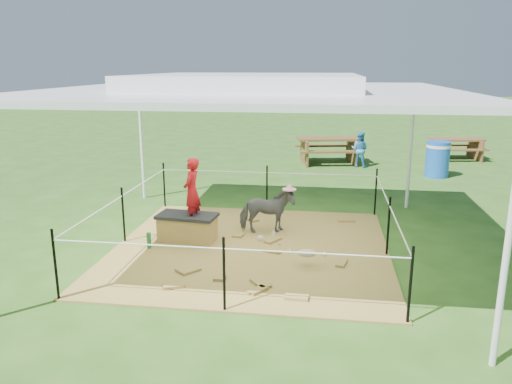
# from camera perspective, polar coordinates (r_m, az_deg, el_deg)

# --- Properties ---
(ground) EXTENTS (90.00, 90.00, 0.00)m
(ground) POSITION_cam_1_polar(r_m,az_deg,el_deg) (8.55, -0.56, -6.52)
(ground) COLOR #2D5919
(ground) RESTS_ON ground
(hay_patch) EXTENTS (4.60, 4.60, 0.03)m
(hay_patch) POSITION_cam_1_polar(r_m,az_deg,el_deg) (8.54, -0.57, -6.42)
(hay_patch) COLOR brown
(hay_patch) RESTS_ON ground
(canopy_tent) EXTENTS (6.30, 6.30, 2.90)m
(canopy_tent) POSITION_cam_1_polar(r_m,az_deg,el_deg) (8.00, -0.61, 11.82)
(canopy_tent) COLOR silver
(canopy_tent) RESTS_ON ground
(rope_fence) EXTENTS (4.54, 4.54, 1.00)m
(rope_fence) POSITION_cam_1_polar(r_m,az_deg,el_deg) (8.34, -0.58, -2.38)
(rope_fence) COLOR black
(rope_fence) RESTS_ON ground
(straw_bale) EXTENTS (1.01, 0.58, 0.43)m
(straw_bale) POSITION_cam_1_polar(r_m,az_deg,el_deg) (8.87, -7.83, -4.20)
(straw_bale) COLOR #B18240
(straw_bale) RESTS_ON hay_patch
(dark_cloth) EXTENTS (1.08, 0.64, 0.05)m
(dark_cloth) POSITION_cam_1_polar(r_m,az_deg,el_deg) (8.80, -7.88, -2.72)
(dark_cloth) COLOR black
(dark_cloth) RESTS_ON straw_bale
(woman) EXTENTS (0.32, 0.45, 1.15)m
(woman) POSITION_cam_1_polar(r_m,az_deg,el_deg) (8.62, -7.37, 0.75)
(woman) COLOR #AB1018
(woman) RESTS_ON straw_bale
(green_bottle) EXTENTS (0.08, 0.08, 0.27)m
(green_bottle) POSITION_cam_1_polar(r_m,az_deg,el_deg) (8.66, -12.14, -5.43)
(green_bottle) COLOR #1A7734
(green_bottle) RESTS_ON hay_patch
(pony) EXTENTS (1.06, 0.68, 0.82)m
(pony) POSITION_cam_1_polar(r_m,az_deg,el_deg) (9.14, 1.23, -2.21)
(pony) COLOR #46464A
(pony) RESTS_ON hay_patch
(pink_hat) EXTENTS (0.26, 0.26, 0.12)m
(pink_hat) POSITION_cam_1_polar(r_m,az_deg,el_deg) (9.01, 1.25, 0.66)
(pink_hat) COLOR pink
(pink_hat) RESTS_ON pony
(foal) EXTENTS (0.88, 0.51, 0.48)m
(foal) POSITION_cam_1_polar(r_m,az_deg,el_deg) (7.73, 5.85, -6.78)
(foal) COLOR beige
(foal) RESTS_ON hay_patch
(trash_barrel) EXTENTS (0.72, 0.72, 0.99)m
(trash_barrel) POSITION_cam_1_polar(r_m,az_deg,el_deg) (14.78, 20.02, 3.53)
(trash_barrel) COLOR blue
(trash_barrel) RESTS_ON ground
(picnic_table_near) EXTENTS (2.20, 1.77, 0.82)m
(picnic_table_near) POSITION_cam_1_polar(r_m,az_deg,el_deg) (16.03, 8.25, 4.72)
(picnic_table_near) COLOR brown
(picnic_table_near) RESTS_ON ground
(picnic_table_far) EXTENTS (1.84, 1.45, 0.70)m
(picnic_table_far) POSITION_cam_1_polar(r_m,az_deg,el_deg) (17.80, 21.85, 4.58)
(picnic_table_far) COLOR brown
(picnic_table_far) RESTS_ON ground
(distant_person) EXTENTS (0.63, 0.56, 1.08)m
(distant_person) POSITION_cam_1_polar(r_m,az_deg,el_deg) (15.61, 11.77, 4.79)
(distant_person) COLOR #388CD3
(distant_person) RESTS_ON ground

